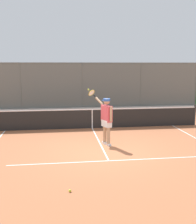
# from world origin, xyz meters

# --- Properties ---
(ground_plane) EXTENTS (60.00, 60.00, 0.00)m
(ground_plane) POSITION_xyz_m (0.00, 0.00, 0.00)
(ground_plane) COLOR #A8603D
(court_line_markings) EXTENTS (8.33, 8.64, 0.01)m
(court_line_markings) POSITION_xyz_m (0.00, 1.42, 0.00)
(court_line_markings) COLOR white
(court_line_markings) RESTS_ON ground
(fence_backdrop) EXTENTS (19.57, 1.37, 3.22)m
(fence_backdrop) POSITION_xyz_m (0.00, -10.21, 1.30)
(fence_backdrop) COLOR slate
(fence_backdrop) RESTS_ON ground
(tennis_net) EXTENTS (10.70, 0.09, 1.07)m
(tennis_net) POSITION_xyz_m (0.00, -3.69, 0.49)
(tennis_net) COLOR #2D2D2D
(tennis_net) RESTS_ON ground
(tennis_player) EXTENTS (0.86, 1.30, 2.11)m
(tennis_player) POSITION_xyz_m (-0.21, -0.78, 1.09)
(tennis_player) COLOR silver
(tennis_player) RESTS_ON ground
(tennis_ball_by_sideline) EXTENTS (0.07, 0.07, 0.07)m
(tennis_ball_by_sideline) POSITION_xyz_m (1.33, 3.12, 0.03)
(tennis_ball_by_sideline) COLOR #C1D138
(tennis_ball_by_sideline) RESTS_ON ground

